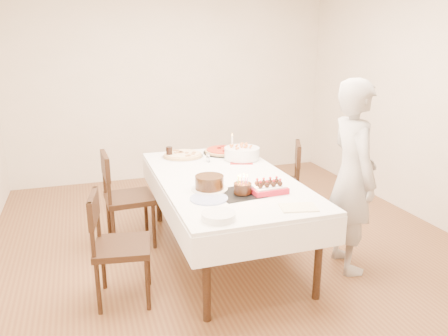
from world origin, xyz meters
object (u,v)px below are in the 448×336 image
object	(u,v)px
dining_table	(224,216)
pizza_pepperoni	(224,151)
cola_glass	(169,153)
birthday_cake	(243,184)
pizza_white	(183,155)
pasta_bowl	(242,153)
chair_left_savory	(129,198)
layer_cake	(209,183)
strawberry_box	(268,189)
chair_left_dessert	(123,247)
person	(352,177)
chair_right_savory	(278,183)
taper_candle	(232,146)

from	to	relation	value
dining_table	pizza_pepperoni	bearing A→B (deg)	71.48
cola_glass	birthday_cake	distance (m)	1.30
pizza_white	cola_glass	distance (m)	0.15
pizza_white	pizza_pepperoni	bearing A→B (deg)	3.49
birthday_cake	dining_table	bearing A→B (deg)	89.43
pasta_bowl	chair_left_savory	bearing A→B (deg)	-178.77
dining_table	layer_cake	xyz separation A→B (m)	(-0.22, -0.29, 0.43)
layer_cake	strawberry_box	xyz separation A→B (m)	(0.43, -0.22, -0.02)
dining_table	chair_left_dessert	bearing A→B (deg)	-153.54
cola_glass	birthday_cake	world-z (taller)	birthday_cake
dining_table	person	distance (m)	1.19
chair_left_savory	cola_glass	bearing A→B (deg)	-150.44
layer_cake	birthday_cake	bearing A→B (deg)	-41.25
chair_right_savory	pizza_white	bearing A→B (deg)	-172.91
dining_table	strawberry_box	size ratio (longest dim) A/B	7.56
chair_left_dessert	layer_cake	size ratio (longest dim) A/B	2.93
chair_left_dessert	strawberry_box	world-z (taller)	chair_left_dessert
chair_right_savory	layer_cake	world-z (taller)	chair_right_savory
chair_right_savory	birthday_cake	size ratio (longest dim) A/B	6.28
person	pizza_pepperoni	size ratio (longest dim) A/B	3.62
pizza_pepperoni	pasta_bowl	bearing A→B (deg)	-73.61
dining_table	chair_left_savory	world-z (taller)	chair_left_savory
dining_table	layer_cake	distance (m)	0.57
pizza_white	layer_cake	xyz separation A→B (m)	(-0.03, -1.07, 0.04)
chair_left_savory	strawberry_box	xyz separation A→B (m)	(1.00, -1.00, 0.32)
chair_left_savory	chair_left_dessert	world-z (taller)	chair_left_savory
pizza_pepperoni	strawberry_box	xyz separation A→B (m)	(-0.07, -1.33, 0.01)
chair_right_savory	strawberry_box	xyz separation A→B (m)	(-0.57, -0.99, 0.33)
chair_left_dessert	pizza_white	xyz separation A→B (m)	(0.77, 1.26, 0.33)
chair_left_dessert	pizza_white	distance (m)	1.51
chair_left_savory	dining_table	bearing A→B (deg)	145.94
chair_left_dessert	birthday_cake	world-z (taller)	birthday_cake
chair_left_savory	birthday_cake	distance (m)	1.30
pizza_white	pasta_bowl	size ratio (longest dim) A/B	1.20
cola_glass	strawberry_box	distance (m)	1.40
pizza_pepperoni	strawberry_box	world-z (taller)	strawberry_box
chair_left_dessert	pizza_white	size ratio (longest dim) A/B	2.03
dining_table	taper_candle	size ratio (longest dim) A/B	7.86
pizza_white	birthday_cake	world-z (taller)	birthday_cake
pasta_bowl	layer_cake	world-z (taller)	pasta_bowl
taper_candle	strawberry_box	bearing A→B (deg)	-93.68
chair_right_savory	pizza_white	xyz separation A→B (m)	(-0.96, 0.30, 0.32)
chair_right_savory	chair_left_savory	xyz separation A→B (m)	(-1.57, 0.00, 0.01)
chair_right_savory	chair_left_savory	size ratio (longest dim) A/B	0.97
layer_cake	birthday_cake	xyz separation A→B (m)	(0.22, -0.19, 0.03)
dining_table	pizza_pepperoni	world-z (taller)	pizza_pepperoni
dining_table	person	size ratio (longest dim) A/B	1.30
pizza_white	strawberry_box	distance (m)	1.36
chair_left_savory	pasta_bowl	world-z (taller)	chair_left_savory
dining_table	layer_cake	bearing A→B (deg)	-127.33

